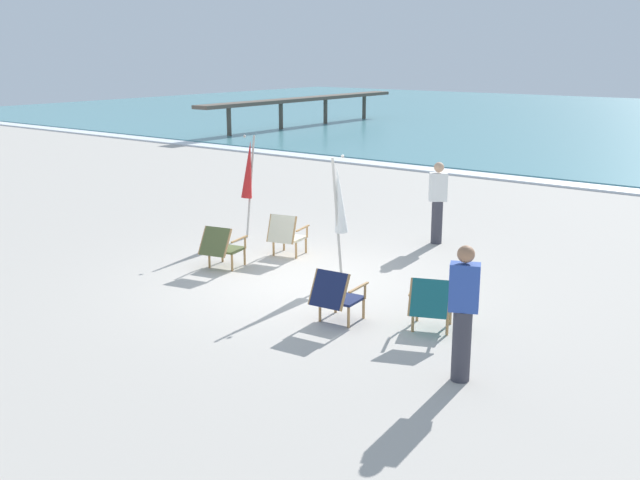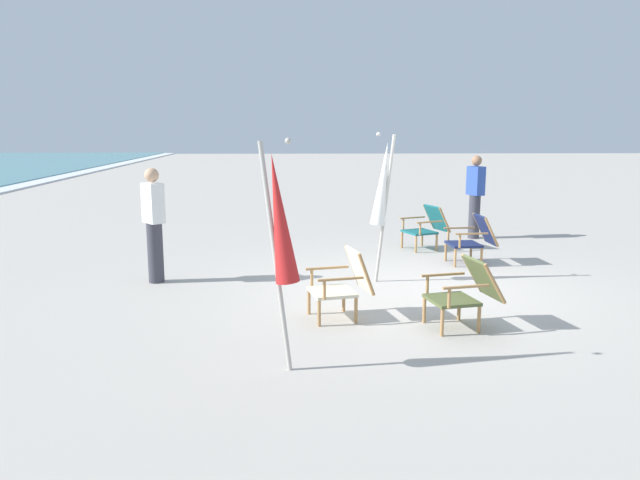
{
  "view_description": "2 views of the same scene",
  "coord_description": "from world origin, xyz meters",
  "px_view_note": "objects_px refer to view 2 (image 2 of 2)",
  "views": [
    {
      "loc": [
        7.4,
        -9.32,
        3.76
      ],
      "look_at": [
        -0.18,
        0.57,
        0.58
      ],
      "focal_mm": 42.0,
      "sensor_mm": 36.0,
      "label": 1
    },
    {
      "loc": [
        -8.3,
        1.49,
        2.23
      ],
      "look_at": [
        0.47,
        1.24,
        0.59
      ],
      "focal_mm": 35.0,
      "sensor_mm": 36.0,
      "label": 2
    }
  ],
  "objects_px": {
    "beach_chair_back_left": "(466,290)",
    "umbrella_furled_red": "(280,221)",
    "beach_chair_far_center": "(344,282)",
    "beach_chair_front_right": "(427,226)",
    "person_near_chairs": "(154,224)",
    "beach_chair_back_right": "(474,238)",
    "person_by_waterline": "(475,196)",
    "umbrella_furled_white": "(383,185)"
  },
  "relations": [
    {
      "from": "beach_chair_far_center",
      "to": "beach_chair_back_right",
      "type": "distance_m",
      "value": 3.63
    },
    {
      "from": "umbrella_furled_white",
      "to": "beach_chair_back_left",
      "type": "bearing_deg",
      "value": -161.53
    },
    {
      "from": "beach_chair_back_left",
      "to": "person_by_waterline",
      "type": "xyz_separation_m",
      "value": [
        5.46,
        -1.58,
        0.42
      ]
    },
    {
      "from": "beach_chair_far_center",
      "to": "beach_chair_front_right",
      "type": "bearing_deg",
      "value": -23.6
    },
    {
      "from": "umbrella_furled_red",
      "to": "beach_chair_back_left",
      "type": "bearing_deg",
      "value": -59.52
    },
    {
      "from": "beach_chair_back_right",
      "to": "beach_chair_back_left",
      "type": "height_order",
      "value": "beach_chair_back_right"
    },
    {
      "from": "beach_chair_far_center",
      "to": "person_near_chairs",
      "type": "distance_m",
      "value": 3.14
    },
    {
      "from": "person_near_chairs",
      "to": "beach_chair_front_right",
      "type": "bearing_deg",
      "value": -62.04
    },
    {
      "from": "beach_chair_back_right",
      "to": "beach_chair_back_left",
      "type": "relative_size",
      "value": 0.91
    },
    {
      "from": "umbrella_furled_red",
      "to": "beach_chair_far_center",
      "type": "bearing_deg",
      "value": -23.82
    },
    {
      "from": "umbrella_furled_red",
      "to": "person_near_chairs",
      "type": "height_order",
      "value": "umbrella_furled_red"
    },
    {
      "from": "beach_chair_far_center",
      "to": "person_by_waterline",
      "type": "distance_m",
      "value": 5.88
    },
    {
      "from": "beach_chair_far_center",
      "to": "umbrella_furled_red",
      "type": "bearing_deg",
      "value": 156.18
    },
    {
      "from": "beach_chair_front_right",
      "to": "person_near_chairs",
      "type": "xyz_separation_m",
      "value": [
        -2.31,
        4.35,
        0.41
      ]
    },
    {
      "from": "beach_chair_far_center",
      "to": "beach_chair_back_left",
      "type": "xyz_separation_m",
      "value": [
        -0.37,
        -1.32,
        -0.01
      ]
    },
    {
      "from": "beach_chair_front_right",
      "to": "umbrella_furled_red",
      "type": "height_order",
      "value": "umbrella_furled_red"
    },
    {
      "from": "beach_chair_back_left",
      "to": "person_near_chairs",
      "type": "relative_size",
      "value": 0.54
    },
    {
      "from": "beach_chair_back_left",
      "to": "person_by_waterline",
      "type": "bearing_deg",
      "value": -16.18
    },
    {
      "from": "beach_chair_back_right",
      "to": "person_near_chairs",
      "type": "xyz_separation_m",
      "value": [
        -1.08,
        4.86,
        0.41
      ]
    },
    {
      "from": "beach_chair_front_right",
      "to": "person_near_chairs",
      "type": "distance_m",
      "value": 4.94
    },
    {
      "from": "beach_chair_front_right",
      "to": "umbrella_furled_red",
      "type": "xyz_separation_m",
      "value": [
        -5.6,
        2.46,
        0.96
      ]
    },
    {
      "from": "umbrella_furled_white",
      "to": "person_near_chairs",
      "type": "height_order",
      "value": "umbrella_furled_white"
    },
    {
      "from": "beach_chair_far_center",
      "to": "person_near_chairs",
      "type": "bearing_deg",
      "value": 55.9
    },
    {
      "from": "person_by_waterline",
      "to": "beach_chair_back_right",
      "type": "bearing_deg",
      "value": 164.51
    },
    {
      "from": "beach_chair_back_right",
      "to": "person_near_chairs",
      "type": "distance_m",
      "value": 5.0
    },
    {
      "from": "person_near_chairs",
      "to": "person_by_waterline",
      "type": "relative_size",
      "value": 1.0
    },
    {
      "from": "umbrella_furled_red",
      "to": "person_by_waterline",
      "type": "height_order",
      "value": "umbrella_furled_red"
    },
    {
      "from": "beach_chair_front_right",
      "to": "person_near_chairs",
      "type": "bearing_deg",
      "value": 117.96
    },
    {
      "from": "beach_chair_back_right",
      "to": "umbrella_furled_red",
      "type": "height_order",
      "value": "umbrella_furled_red"
    },
    {
      "from": "beach_chair_front_right",
      "to": "umbrella_furled_white",
      "type": "distance_m",
      "value": 2.8
    },
    {
      "from": "beach_chair_far_center",
      "to": "umbrella_furled_white",
      "type": "xyz_separation_m",
      "value": [
        1.68,
        -0.64,
        0.96
      ]
    },
    {
      "from": "beach_chair_front_right",
      "to": "beach_chair_back_left",
      "type": "height_order",
      "value": "beach_chair_front_right"
    },
    {
      "from": "beach_chair_back_right",
      "to": "beach_chair_back_left",
      "type": "xyz_separation_m",
      "value": [
        -3.2,
        0.96,
        -0.0
      ]
    },
    {
      "from": "beach_chair_far_center",
      "to": "umbrella_furled_white",
      "type": "distance_m",
      "value": 2.03
    },
    {
      "from": "beach_chair_back_right",
      "to": "beach_chair_front_right",
      "type": "height_order",
      "value": "beach_chair_back_right"
    },
    {
      "from": "beach_chair_back_left",
      "to": "umbrella_furled_red",
      "type": "relative_size",
      "value": 0.41
    },
    {
      "from": "umbrella_furled_white",
      "to": "umbrella_furled_red",
      "type": "bearing_deg",
      "value": 157.65
    },
    {
      "from": "beach_chair_back_right",
      "to": "beach_chair_front_right",
      "type": "distance_m",
      "value": 1.33
    },
    {
      "from": "umbrella_furled_red",
      "to": "beach_chair_front_right",
      "type": "bearing_deg",
      "value": -23.66
    },
    {
      "from": "umbrella_furled_red",
      "to": "person_near_chairs",
      "type": "relative_size",
      "value": 1.3
    },
    {
      "from": "person_near_chairs",
      "to": "person_by_waterline",
      "type": "bearing_deg",
      "value": -58.63
    },
    {
      "from": "beach_chair_back_left",
      "to": "umbrella_furled_red",
      "type": "bearing_deg",
      "value": 120.48
    }
  ]
}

